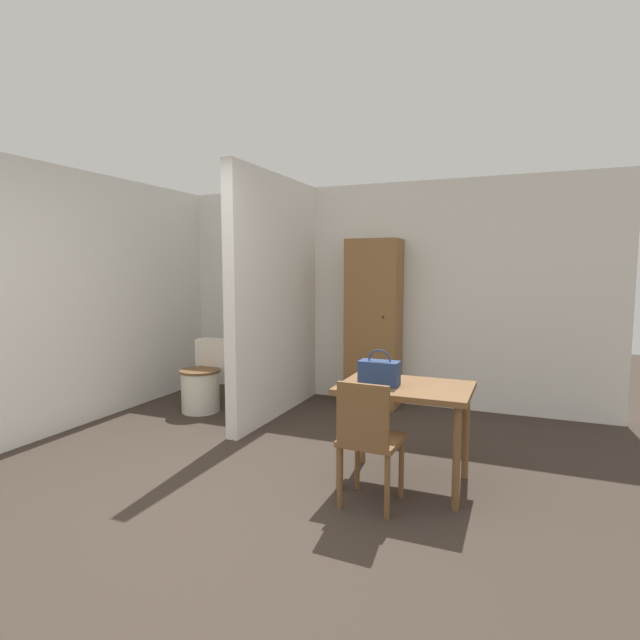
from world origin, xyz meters
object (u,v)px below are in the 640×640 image
object	(u,v)px
dining_table	(405,399)
handbag	(379,372)
wooden_chair	(369,438)
toilet	(204,382)
wooden_cabinet	(374,323)

from	to	relation	value
dining_table	handbag	bearing A→B (deg)	-159.21
wooden_chair	handbag	world-z (taller)	handbag
dining_table	toilet	size ratio (longest dim) A/B	1.21
toilet	wooden_cabinet	bearing A→B (deg)	28.29
wooden_cabinet	dining_table	bearing A→B (deg)	-67.33
dining_table	handbag	xyz separation A→B (m)	(-0.17, -0.07, 0.19)
handbag	wooden_cabinet	world-z (taller)	wooden_cabinet
dining_table	handbag	size ratio (longest dim) A/B	3.26
dining_table	handbag	distance (m)	0.27
toilet	wooden_cabinet	distance (m)	1.98
toilet	handbag	xyz separation A→B (m)	(2.28, -1.08, 0.50)
dining_table	wooden_cabinet	size ratio (longest dim) A/B	0.49
toilet	handbag	bearing A→B (deg)	-25.37
handbag	toilet	bearing A→B (deg)	154.63
wooden_chair	toilet	world-z (taller)	wooden_chair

